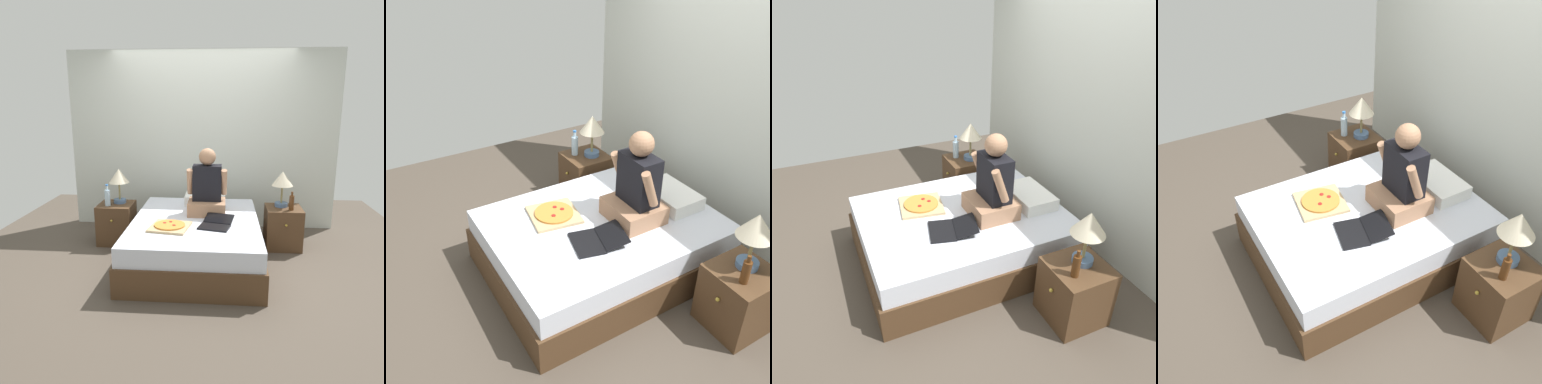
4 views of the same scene
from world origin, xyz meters
TOP-DOWN VIEW (x-y plane):
  - ground_plane at (0.00, 0.00)m, footprint 5.78×5.78m
  - wall_back at (0.00, 1.32)m, footprint 3.78×0.12m
  - bed at (0.00, 0.00)m, footprint 1.46×1.93m
  - nightstand_left at (-1.07, 0.51)m, footprint 0.44×0.47m
  - lamp_on_left_nightstand at (-1.03, 0.56)m, footprint 0.26×0.26m
  - water_bottle at (-1.15, 0.42)m, footprint 0.07×0.07m
  - nightstand_right at (1.07, 0.51)m, footprint 0.44×0.47m
  - lamp_on_right_nightstand at (1.04, 0.56)m, footprint 0.26×0.26m
  - beer_bottle at (1.14, 0.41)m, footprint 0.06×0.06m
  - pillow at (0.08, 0.68)m, footprint 0.52×0.34m
  - person_seated at (0.12, 0.26)m, footprint 0.47×0.40m
  - laptop at (0.24, -0.21)m, footprint 0.41×0.48m
  - pizza_box at (-0.25, -0.32)m, footprint 0.46×0.46m

SIDE VIEW (x-z plane):
  - ground_plane at x=0.00m, z-range 0.00..0.00m
  - bed at x=0.00m, z-range 0.00..0.50m
  - nightstand_left at x=-1.07m, z-range 0.00..0.52m
  - nightstand_right at x=1.07m, z-range 0.00..0.52m
  - pizza_box at x=-0.25m, z-range 0.50..0.54m
  - laptop at x=0.24m, z-range 0.49..0.56m
  - pillow at x=0.08m, z-range 0.50..0.62m
  - beer_bottle at x=1.14m, z-range 0.50..0.73m
  - water_bottle at x=-1.15m, z-range 0.49..0.77m
  - person_seated at x=0.12m, z-range 0.40..1.18m
  - lamp_on_left_nightstand at x=-1.03m, z-range 0.62..1.07m
  - lamp_on_right_nightstand at x=1.04m, z-range 0.62..1.07m
  - wall_back at x=0.00m, z-range 0.00..2.50m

